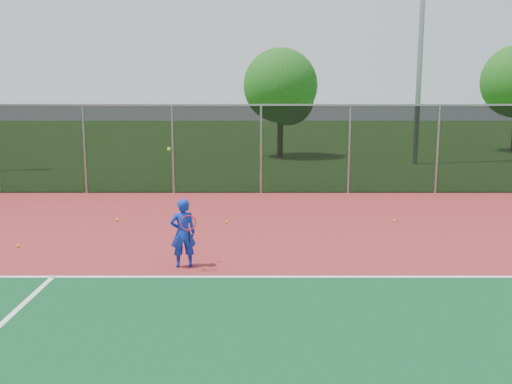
{
  "coord_description": "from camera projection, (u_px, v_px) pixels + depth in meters",
  "views": [
    {
      "loc": [
        -3.16,
        -7.3,
        3.5
      ],
      "look_at": [
        -3.17,
        5.0,
        1.3
      ],
      "focal_mm": 40.0,
      "sensor_mm": 36.0,
      "label": 1
    }
  ],
  "objects": [
    {
      "name": "court_apron",
      "position": [
        440.0,
        297.0,
        9.76
      ],
      "size": [
        30.0,
        20.0,
        0.02
      ],
      "primitive_type": "cube",
      "color": "maroon",
      "rests_on": "ground"
    },
    {
      "name": "practice_ball_6",
      "position": [
        117.0,
        220.0,
        15.37
      ],
      "size": [
        0.07,
        0.07,
        0.07
      ],
      "primitive_type": "sphere",
      "color": "#BEDB19",
      "rests_on": "court_apron"
    },
    {
      "name": "tree_back_left",
      "position": [
        282.0,
        89.0,
        29.65
      ],
      "size": [
        3.88,
        3.88,
        5.69
      ],
      "color": "#372714",
      "rests_on": "ground"
    },
    {
      "name": "ground",
      "position": [
        487.0,
        349.0,
        7.8
      ],
      "size": [
        120.0,
        120.0,
        0.0
      ],
      "primitive_type": "plane",
      "color": "#245418",
      "rests_on": "ground"
    },
    {
      "name": "tennis_player",
      "position": [
        183.0,
        233.0,
        11.28
      ],
      "size": [
        0.59,
        0.63,
        2.39
      ],
      "color": "#132BB6",
      "rests_on": "court_apron"
    },
    {
      "name": "floodlight_n",
      "position": [
        422.0,
        14.0,
        26.21
      ],
      "size": [
        0.9,
        0.4,
        12.4
      ],
      "color": "gray",
      "rests_on": "ground"
    },
    {
      "name": "practice_ball_4",
      "position": [
        395.0,
        221.0,
        15.27
      ],
      "size": [
        0.07,
        0.07,
        0.07
      ],
      "primitive_type": "sphere",
      "color": "#BEDB19",
      "rests_on": "court_apron"
    },
    {
      "name": "practice_ball_7",
      "position": [
        18.0,
        246.0,
        12.79
      ],
      "size": [
        0.07,
        0.07,
        0.07
      ],
      "primitive_type": "sphere",
      "color": "#BEDB19",
      "rests_on": "court_apron"
    },
    {
      "name": "practice_ball_1",
      "position": [
        227.0,
        222.0,
        15.14
      ],
      "size": [
        0.07,
        0.07,
        0.07
      ],
      "primitive_type": "sphere",
      "color": "#BEDB19",
      "rests_on": "court_apron"
    },
    {
      "name": "fence_back",
      "position": [
        349.0,
        148.0,
        19.34
      ],
      "size": [
        30.0,
        0.06,
        3.03
      ],
      "color": "black",
      "rests_on": "court_apron"
    }
  ]
}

